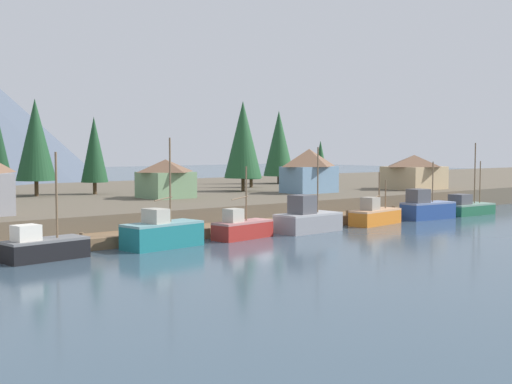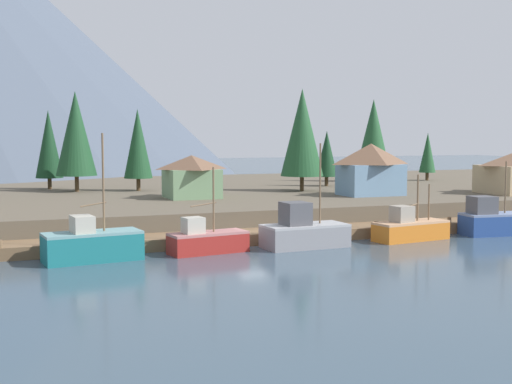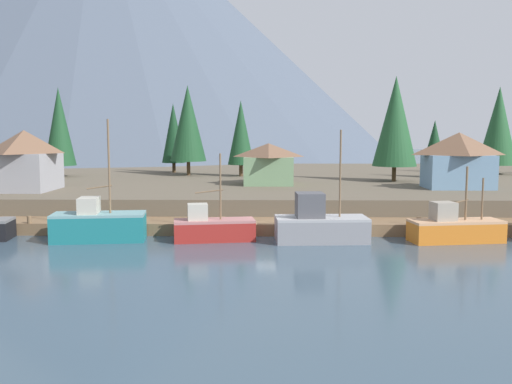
% 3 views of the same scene
% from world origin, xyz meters
% --- Properties ---
extents(ground_plane, '(400.00, 400.00, 1.00)m').
position_xyz_m(ground_plane, '(0.00, 20.00, -0.50)').
color(ground_plane, '#384C5B').
extents(dock, '(80.00, 4.00, 1.60)m').
position_xyz_m(dock, '(0.00, 1.99, 0.50)').
color(dock, brown).
rests_on(dock, ground_plane).
extents(shoreline_bank, '(400.00, 56.00, 2.50)m').
position_xyz_m(shoreline_bank, '(0.00, 32.00, 1.25)').
color(shoreline_bank, brown).
rests_on(shoreline_bank, ground_plane).
extents(fishing_boat_black, '(6.72, 3.40, 8.32)m').
position_xyz_m(fishing_boat_black, '(-24.15, -1.86, 1.00)').
color(fishing_boat_black, black).
rests_on(fishing_boat_black, ground_plane).
extents(fishing_boat_teal, '(7.41, 3.75, 9.50)m').
position_xyz_m(fishing_boat_teal, '(-13.60, -2.04, 1.25)').
color(fishing_boat_teal, '#196B70').
rests_on(fishing_boat_teal, ground_plane).
extents(fishing_boat_red, '(6.57, 3.27, 6.85)m').
position_xyz_m(fishing_boat_red, '(-4.63, -1.78, 1.00)').
color(fishing_boat_red, maroon).
rests_on(fishing_boat_red, ground_plane).
extents(fishing_boat_grey, '(7.29, 3.64, 8.68)m').
position_xyz_m(fishing_boat_grey, '(3.73, -1.99, 1.30)').
color(fishing_boat_grey, gray).
rests_on(fishing_boat_grey, ground_plane).
extents(fishing_boat_orange, '(7.39, 3.50, 5.87)m').
position_xyz_m(fishing_boat_orange, '(14.21, -1.91, 1.05)').
color(fishing_boat_orange, '#CC6B1E').
rests_on(fishing_boat_orange, ground_plane).
extents(fishing_boat_blue, '(7.06, 3.43, 6.92)m').
position_xyz_m(fishing_boat_blue, '(23.65, -1.83, 1.32)').
color(fishing_boat_blue, navy).
rests_on(fishing_boat_blue, ground_plane).
extents(fishing_boat_green, '(7.23, 3.45, 9.22)m').
position_xyz_m(fishing_boat_green, '(32.10, -1.87, 0.96)').
color(fishing_boat_green, '#1E5B3D').
rests_on(fishing_boat_green, ground_plane).
extents(house_green, '(5.76, 5.75, 4.69)m').
position_xyz_m(house_green, '(-0.20, 18.83, 4.90)').
color(house_green, '#6B8E66').
rests_on(house_green, shoreline_bank).
extents(house_tan, '(8.17, 6.89, 5.02)m').
position_xyz_m(house_tan, '(37.61, 10.91, 5.07)').
color(house_tan, tan).
rests_on(house_tan, shoreline_bank).
extents(house_blue, '(7.09, 4.89, 5.93)m').
position_xyz_m(house_blue, '(19.92, 14.72, 5.54)').
color(house_blue, '#6689A8').
rests_on(house_blue, shoreline_bank).
extents(conifer_near_right, '(4.94, 4.94, 12.25)m').
position_xyz_m(conifer_near_right, '(-11.18, 31.79, 9.60)').
color(conifer_near_right, '#4C3823').
rests_on(conifer_near_right, shoreline_bank).
extents(conifer_mid_left, '(5.21, 5.21, 12.28)m').
position_xyz_m(conifer_mid_left, '(32.18, 34.94, 9.29)').
color(conifer_mid_left, '#4C3823').
rests_on(conifer_mid_left, shoreline_bank).
extents(conifer_mid_right, '(2.50, 2.50, 7.32)m').
position_xyz_m(conifer_mid_right, '(41.31, 34.22, 6.75)').
color(conifer_mid_right, '#4C3823').
rests_on(conifer_mid_right, shoreline_bank).
extents(conifer_centre, '(2.98, 2.98, 7.50)m').
position_xyz_m(conifer_centre, '(21.64, 29.33, 6.88)').
color(conifer_centre, '#4C3823').
rests_on(conifer_centre, shoreline_bank).
extents(conifer_far_left, '(3.52, 3.52, 10.15)m').
position_xyz_m(conifer_far_left, '(-3.89, 30.38, 8.35)').
color(conifer_far_left, '#4C3823').
rests_on(conifer_far_left, shoreline_bank).
extents(conifer_far_right, '(5.30, 5.30, 12.60)m').
position_xyz_m(conifer_far_right, '(15.01, 22.92, 9.72)').
color(conifer_far_right, '#4C3823').
rests_on(conifer_far_right, shoreline_bank).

